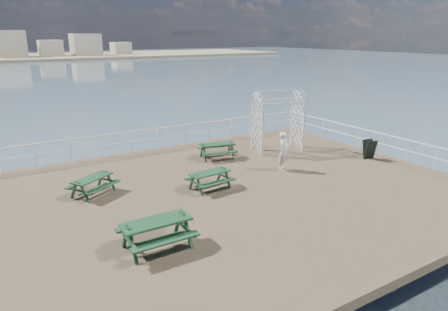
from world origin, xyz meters
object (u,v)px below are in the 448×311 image
at_px(picnic_table_d, 157,228).
at_px(trellis_arbor, 278,124).
at_px(person, 284,151).
at_px(picnic_table_a, 93,182).
at_px(picnic_table_c, 210,176).
at_px(picnic_table_b, 217,148).

xyz_separation_m(picnic_table_d, trellis_arbor, (9.01, 5.97, 0.76)).
distance_m(picnic_table_d, person, 8.02).
relative_size(picnic_table_a, picnic_table_c, 1.18).
bearing_deg(picnic_table_b, picnic_table_d, -118.25).
height_order(picnic_table_b, picnic_table_d, picnic_table_d).
distance_m(picnic_table_b, trellis_arbor, 3.46).
distance_m(picnic_table_b, person, 3.41).
xyz_separation_m(picnic_table_c, person, (3.83, 0.27, 0.36)).
bearing_deg(trellis_arbor, picnic_table_c, -140.35).
bearing_deg(person, trellis_arbor, 31.85).
height_order(picnic_table_d, person, person).
bearing_deg(picnic_table_c, picnic_table_d, -143.65).
height_order(picnic_table_a, picnic_table_b, picnic_table_b).
bearing_deg(picnic_table_c, trellis_arbor, 21.61).
height_order(picnic_table_a, person, person).
bearing_deg(picnic_table_d, picnic_table_c, 41.72).
xyz_separation_m(picnic_table_c, picnic_table_d, (-3.44, -3.10, 0.11)).
relative_size(picnic_table_b, picnic_table_c, 1.14).
height_order(picnic_table_c, person, person).
relative_size(picnic_table_a, trellis_arbor, 0.65).
distance_m(picnic_table_a, picnic_table_d, 4.88).
xyz_separation_m(picnic_table_a, trellis_arbor, (9.55, 1.12, 0.87)).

